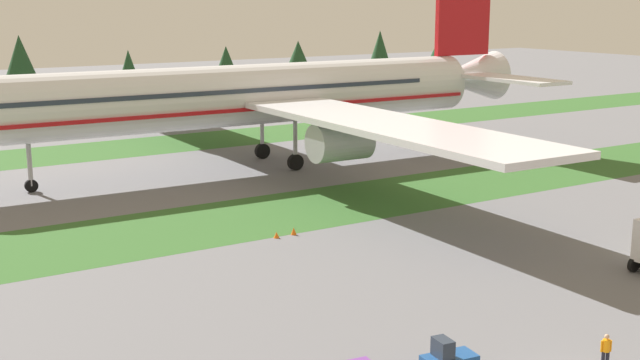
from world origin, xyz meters
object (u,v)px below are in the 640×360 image
taxiway_marker_1 (276,235)px  ground_crew_marshaller (606,350)px  airliner (260,94)px  taxiway_marker_0 (294,231)px

taxiway_marker_1 → ground_crew_marshaller: bearing=-84.9°
ground_crew_marshaller → airliner: bearing=106.7°
airliner → taxiway_marker_0: bearing=158.4°
airliner → taxiway_marker_1: airliner is taller
taxiway_marker_0 → taxiway_marker_1: bearing=-178.0°
airliner → ground_crew_marshaller: bearing=171.1°
airliner → ground_crew_marshaller: airliner is taller
taxiway_marker_0 → ground_crew_marshaller: bearing=-88.1°
taxiway_marker_1 → taxiway_marker_0: bearing=2.0°
ground_crew_marshaller → taxiway_marker_0: ground_crew_marshaller is taller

